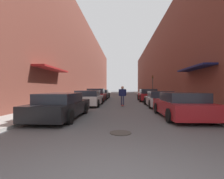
# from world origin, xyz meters

# --- Properties ---
(ground) EXTENTS (135.54, 135.54, 0.00)m
(ground) POSITION_xyz_m (0.00, 24.64, 0.00)
(ground) COLOR #515154
(curb_strip_left) EXTENTS (1.80, 61.61, 0.12)m
(curb_strip_left) POSITION_xyz_m (-4.79, 30.80, 0.06)
(curb_strip_left) COLOR gray
(curb_strip_left) RESTS_ON ground
(curb_strip_right) EXTENTS (1.80, 61.61, 0.12)m
(curb_strip_right) POSITION_xyz_m (4.79, 30.80, 0.06)
(curb_strip_right) COLOR gray
(curb_strip_right) RESTS_ON ground
(building_row_left) EXTENTS (4.90, 61.61, 12.26)m
(building_row_left) POSITION_xyz_m (-7.69, 30.80, 6.13)
(building_row_left) COLOR brown
(building_row_left) RESTS_ON ground
(building_row_right) EXTENTS (4.90, 61.61, 11.29)m
(building_row_right) POSITION_xyz_m (7.69, 30.80, 5.65)
(building_row_right) COLOR brown
(building_row_right) RESTS_ON ground
(parked_car_left_0) EXTENTS (1.90, 4.73, 1.20)m
(parked_car_left_0) POSITION_xyz_m (-2.90, 6.01, 0.59)
(parked_car_left_0) COLOR black
(parked_car_left_0) RESTS_ON ground
(parked_car_left_1) EXTENTS (2.09, 4.03, 1.25)m
(parked_car_left_1) POSITION_xyz_m (-2.72, 11.92, 0.61)
(parked_car_left_1) COLOR silver
(parked_car_left_1) RESTS_ON ground
(parked_car_left_2) EXTENTS (2.03, 4.26, 1.40)m
(parked_car_left_2) POSITION_xyz_m (-2.78, 16.67, 0.67)
(parked_car_left_2) COLOR maroon
(parked_car_left_2) RESTS_ON ground
(parked_car_left_3) EXTENTS (1.96, 4.77, 1.23)m
(parked_car_left_3) POSITION_xyz_m (-2.81, 22.24, 0.61)
(parked_car_left_3) COLOR #515459
(parked_car_left_3) RESTS_ON ground
(parked_car_right_0) EXTENTS (2.04, 4.38, 1.23)m
(parked_car_right_0) POSITION_xyz_m (2.92, 6.46, 0.60)
(parked_car_right_0) COLOR maroon
(parked_car_right_0) RESTS_ON ground
(parked_car_right_1) EXTENTS (1.98, 4.48, 1.21)m
(parked_car_right_1) POSITION_xyz_m (2.93, 11.62, 0.58)
(parked_car_right_1) COLOR #B7B7BC
(parked_car_right_1) RESTS_ON ground
(parked_car_right_2) EXTENTS (2.03, 4.18, 1.34)m
(parked_car_right_2) POSITION_xyz_m (2.87, 17.35, 0.66)
(parked_car_right_2) COLOR maroon
(parked_car_right_2) RESTS_ON ground
(skateboarder) EXTENTS (0.61, 0.78, 1.60)m
(skateboarder) POSITION_xyz_m (0.06, 11.88, 0.98)
(skateboarder) COLOR #B2231E
(skateboarder) RESTS_ON ground
(manhole_cover) EXTENTS (0.70, 0.70, 0.02)m
(manhole_cover) POSITION_xyz_m (-0.02, 3.40, 0.01)
(manhole_cover) COLOR #332D28
(manhole_cover) RESTS_ON ground
(traffic_light) EXTENTS (0.16, 0.22, 3.26)m
(traffic_light) POSITION_xyz_m (4.70, 24.92, 2.15)
(traffic_light) COLOR #2D2D2D
(traffic_light) RESTS_ON curb_strip_right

